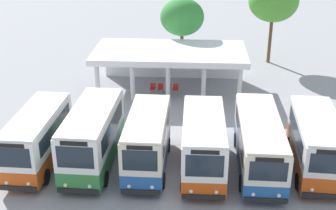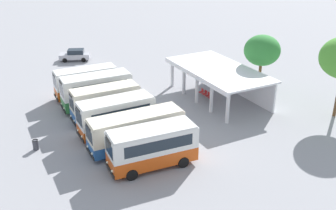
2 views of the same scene
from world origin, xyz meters
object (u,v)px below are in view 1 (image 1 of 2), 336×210
Objects in this scene: city_bus_nearest_orange at (38,137)px; city_bus_far_end_green at (316,142)px; waiting_chair_end_by_column at (153,88)px; waiting_chair_fourth_seat at (176,88)px; city_bus_second_in_row at (93,135)px; city_bus_fourth_amber at (203,142)px; waiting_chair_second_from_end at (160,88)px; waiting_chair_middle_seat at (168,88)px; city_bus_middle_cream at (147,140)px; city_bus_fifth_blue at (259,141)px.

city_bus_far_end_green reaches higher than city_bus_nearest_orange.
city_bus_nearest_orange is 7.96× the size of waiting_chair_end_by_column.
waiting_chair_fourth_seat is (-8.48, 11.03, -1.29)m from city_bus_far_end_green.
city_bus_fourth_amber is (6.38, -0.30, -0.09)m from city_bus_second_in_row.
city_bus_fourth_amber reaches higher than waiting_chair_end_by_column.
waiting_chair_second_from_end and waiting_chair_middle_seat have the same top height.
waiting_chair_second_from_end is at bearing 61.19° from city_bus_nearest_orange.
city_bus_second_in_row reaches higher than city_bus_nearest_orange.
waiting_chair_second_from_end is 1.00× the size of waiting_chair_fourth_seat.
city_bus_nearest_orange reaches higher than waiting_chair_second_from_end.
city_bus_second_in_row reaches higher than waiting_chair_fourth_seat.
waiting_chair_end_by_column is at bearing 93.75° from city_bus_middle_cream.
city_bus_fifth_blue is at bearing -61.78° from waiting_chair_middle_seat.
waiting_chair_middle_seat is (0.61, 0.02, 0.00)m from waiting_chair_second_from_end.
city_bus_middle_cream reaches higher than waiting_chair_end_by_column.
waiting_chair_fourth_seat is at bearing 69.10° from city_bus_second_in_row.
waiting_chair_second_from_end is at bearing 3.42° from waiting_chair_end_by_column.
waiting_chair_second_from_end is 1.00× the size of waiting_chair_middle_seat.
waiting_chair_fourth_seat is (1.10, 11.41, -1.32)m from city_bus_middle_cream.
city_bus_fifth_blue is 9.46× the size of waiting_chair_second_from_end.
city_bus_second_in_row reaches higher than city_bus_fourth_amber.
city_bus_fifth_blue is at bearing 1.72° from city_bus_nearest_orange.
city_bus_second_in_row reaches higher than waiting_chair_end_by_column.
waiting_chair_second_from_end is (-6.52, 10.98, -1.20)m from city_bus_fifth_blue.
city_bus_fourth_amber is at bearing -73.92° from waiting_chair_second_from_end.
city_bus_second_in_row is 6.39m from city_bus_fourth_amber.
waiting_chair_middle_seat is 0.61m from waiting_chair_fourth_seat.
city_bus_far_end_green is (9.58, 0.38, -0.02)m from city_bus_middle_cream.
city_bus_nearest_orange reaches higher than waiting_chair_middle_seat.
city_bus_second_in_row is 3.20m from city_bus_middle_cream.
waiting_chair_fourth_seat is at bearing 84.52° from city_bus_middle_cream.
waiting_chair_fourth_seat is (1.23, -0.01, 0.00)m from waiting_chair_second_from_end.
city_bus_middle_cream is 6.40m from city_bus_fifth_blue.
waiting_chair_end_by_column is (-7.13, 10.95, -1.20)m from city_bus_fifth_blue.
city_bus_middle_cream is at bearing -95.48° from waiting_chair_fourth_seat.
waiting_chair_middle_seat is at bearing 1.67° from waiting_chair_second_from_end.
waiting_chair_fourth_seat is at bearing 0.86° from waiting_chair_end_by_column.
city_bus_middle_cream is (3.19, -0.18, -0.09)m from city_bus_second_in_row.
city_bus_middle_cream is at bearing -92.41° from waiting_chair_middle_seat.
city_bus_nearest_orange reaches higher than city_bus_fifth_blue.
city_bus_fourth_amber reaches higher than city_bus_fifth_blue.
waiting_chair_end_by_column is 0.61m from waiting_chair_second_from_end.
city_bus_middle_cream is at bearing -0.44° from city_bus_nearest_orange.
city_bus_fourth_amber is at bearing -79.69° from waiting_chair_fourth_seat.
city_bus_far_end_green is (6.38, 0.50, -0.02)m from city_bus_fourth_amber.
city_bus_nearest_orange is 13.36m from waiting_chair_middle_seat.
city_bus_nearest_orange is at bearing 179.56° from city_bus_middle_cream.
city_bus_fourth_amber reaches higher than waiting_chair_middle_seat.
city_bus_middle_cream is (6.38, -0.05, 0.03)m from city_bus_nearest_orange.
city_bus_second_in_row is 11.73m from waiting_chair_second_from_end.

